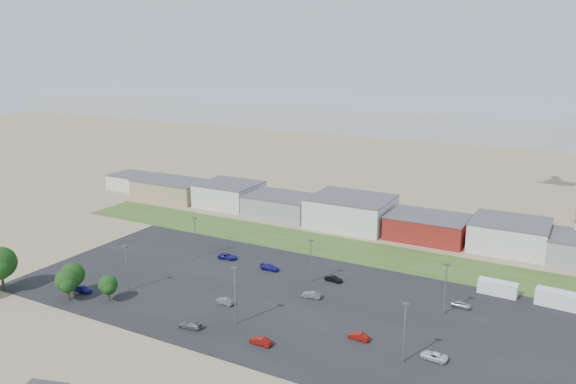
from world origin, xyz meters
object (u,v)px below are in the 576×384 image
Objects in this scene: parked_car_8 at (461,304)px; parked_car_11 at (333,279)px; parked_car_10 at (83,289)px; parked_car_3 at (190,325)px; parked_car_4 at (225,301)px; parked_car_0 at (434,356)px; parked_car_1 at (359,336)px; parked_car_6 at (270,267)px; box_trailer_a at (498,288)px; parked_car_7 at (312,295)px; parked_car_13 at (261,341)px; parked_car_9 at (228,256)px.

parked_car_8 is 26.67m from parked_car_11.
parked_car_3 is at bearing -92.43° from parked_car_10.
parked_car_0 is at bearing 93.37° from parked_car_4.
parked_car_1 is 0.84× the size of parked_car_6.
box_trailer_a is 1.94× the size of parked_car_7.
parked_car_6 is 32.92m from parked_car_13.
parked_car_13 is at bearing -152.93° from parked_car_6.
parked_car_13 is (0.08, -30.04, 0.03)m from parked_car_11.
parked_car_7 reaches higher than parked_car_9.
parked_car_3 is 1.12× the size of parked_car_4.
parked_car_1 is 28.05m from parked_car_4.
parked_car_0 is 70.30m from parked_car_10.
parked_car_4 reaches higher than parked_car_11.
parked_car_9 is at bearing 93.37° from parked_car_11.
parked_car_4 is 0.90× the size of parked_car_10.
parked_car_9 reaches higher than parked_car_1.
parked_car_4 is 17.26m from parked_car_7.
parked_car_6 is at bearing -120.39° from parked_car_1.
parked_car_10 is at bearing -77.55° from parked_car_1.
parked_car_13 is at bearing 86.90° from parked_car_3.
box_trailer_a is 1.70× the size of parked_car_6.
parked_car_11 is at bearing 91.82° from parked_car_8.
parked_car_1 is 0.88× the size of parked_car_10.
parked_car_4 is 24.55m from parked_car_11.
parked_car_9 is at bearing -168.42° from box_trailer_a.
parked_car_13 is (15.35, -29.12, 0.01)m from parked_car_6.
parked_car_0 is at bearing 96.75° from parked_car_3.
parked_car_10 is at bearing 146.20° from parked_car_9.
parked_car_7 is (13.45, 21.70, 0.02)m from parked_car_3.
parked_car_1 is at bearing 93.25° from parked_car_4.
parked_car_6 is at bearing -101.82° from parked_car_9.
parked_car_10 is at bearing 135.24° from parked_car_6.
parked_car_11 is at bearing -87.27° from parked_car_6.
parked_car_1 is at bearing 103.14° from parked_car_3.
parked_car_7 is 46.86m from parked_car_10.
parked_car_1 is at bearing -87.31° from parked_car_0.
parked_car_13 is at bearing -6.06° from parked_car_7.
parked_car_11 is at bearing 149.23° from parked_car_4.
parked_car_1 is at bearing -124.69° from parked_car_6.
box_trailer_a is 10.88m from parked_car_8.
parked_car_9 is 33.44m from parked_car_10.
parked_car_4 reaches higher than parked_car_3.
parked_car_13 is (-26.79, -9.30, 0.06)m from parked_car_0.
parked_car_8 is at bearing -88.91° from parked_car_6.
parked_car_6 reaches higher than parked_car_10.
parked_car_0 is at bearing -115.91° from parked_car_6.
parked_car_3 is at bearing 159.65° from parked_car_11.
parked_car_7 is 9.44m from parked_car_11.
parked_car_7 is 0.92× the size of parked_car_10.
parked_car_9 reaches higher than parked_car_10.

